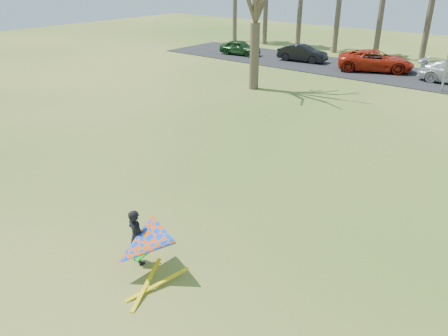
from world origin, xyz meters
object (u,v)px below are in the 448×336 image
Objects in this scene: car_1 at (302,53)px; kite_flyer at (140,245)px; car_2 at (375,61)px; car_0 at (240,48)px.

car_1 is 29.76m from kite_flyer.
kite_flyer is at bearing -165.09° from car_1.
car_2 is 2.36× the size of kite_flyer.
car_0 is 12.32m from car_2.
car_0 is 6.06m from car_1.
car_2 is (6.28, 0.19, 0.09)m from car_1.
kite_flyer reaches higher than car_2.
car_1 is 6.28m from car_2.
car_0 is 1.60× the size of kite_flyer.
car_1 is at bearing 67.87° from car_2.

